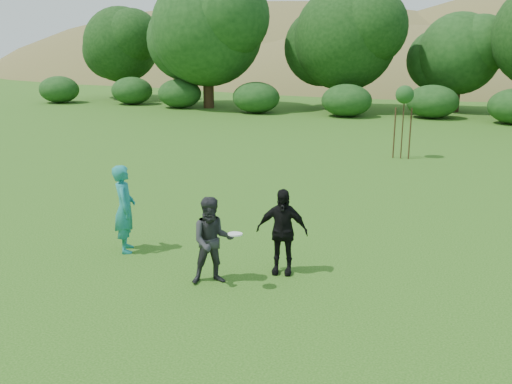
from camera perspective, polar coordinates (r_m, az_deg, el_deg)
ground at (r=10.97m, az=-5.84°, el=-9.33°), size 120.00×120.00×0.00m
player_teal at (r=12.68m, az=-13.00°, el=-1.63°), size 0.77×0.84×1.93m
player_grey at (r=10.78m, az=-4.38°, el=-4.88°), size 1.04×0.98×1.69m
player_black at (r=11.22m, az=2.61°, el=-3.96°), size 1.08×0.61×1.73m
frisbee at (r=10.35m, az=-2.10°, el=-4.22°), size 0.27×0.27×0.04m
sapling at (r=22.91m, az=14.64°, el=9.21°), size 0.70×0.70×2.85m
hillside at (r=79.21m, az=17.28°, el=2.18°), size 150.00×72.00×52.00m
tree_row at (r=37.57m, az=19.99°, el=14.59°), size 53.92×10.38×9.62m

